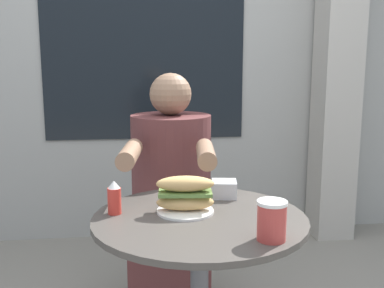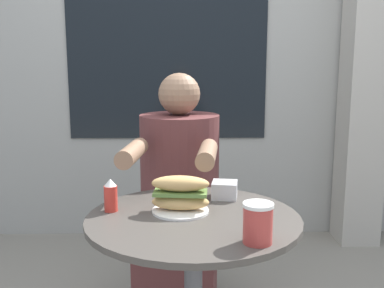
% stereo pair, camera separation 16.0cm
% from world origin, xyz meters
% --- Properties ---
extents(storefront_wall, '(8.00, 0.09, 2.80)m').
position_xyz_m(storefront_wall, '(-0.00, 1.74, 1.40)').
color(storefront_wall, '#9E9E99').
rests_on(storefront_wall, ground_plane).
extents(lattice_pillar, '(0.26, 0.26, 2.40)m').
position_xyz_m(lattice_pillar, '(1.15, 1.55, 1.20)').
color(lattice_pillar, '#B2ADA3').
rests_on(lattice_pillar, ground_plane).
extents(cafe_table, '(0.69, 0.69, 0.73)m').
position_xyz_m(cafe_table, '(0.00, 0.00, 0.53)').
color(cafe_table, '#47423D').
rests_on(cafe_table, ground_plane).
extents(diner_chair, '(0.42, 0.42, 0.87)m').
position_xyz_m(diner_chair, '(-0.04, 0.88, 0.52)').
color(diner_chair, brown).
rests_on(diner_chair, ground_plane).
extents(seated_diner, '(0.41, 0.65, 1.17)m').
position_xyz_m(seated_diner, '(-0.05, 0.54, 0.51)').
color(seated_diner, brown).
rests_on(seated_diner, ground_plane).
extents(sandwich_on_plate, '(0.20, 0.19, 0.12)m').
position_xyz_m(sandwich_on_plate, '(-0.04, 0.04, 0.78)').
color(sandwich_on_plate, white).
rests_on(sandwich_on_plate, cafe_table).
extents(drink_cup, '(0.08, 0.08, 0.11)m').
position_xyz_m(drink_cup, '(0.17, -0.22, 0.78)').
color(drink_cup, '#B73D38').
rests_on(drink_cup, cafe_table).
extents(napkin_box, '(0.10, 0.10, 0.06)m').
position_xyz_m(napkin_box, '(0.12, 0.20, 0.76)').
color(napkin_box, silver).
rests_on(napkin_box, cafe_table).
extents(condiment_bottle, '(0.04, 0.04, 0.11)m').
position_xyz_m(condiment_bottle, '(-0.27, 0.06, 0.78)').
color(condiment_bottle, red).
rests_on(condiment_bottle, cafe_table).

